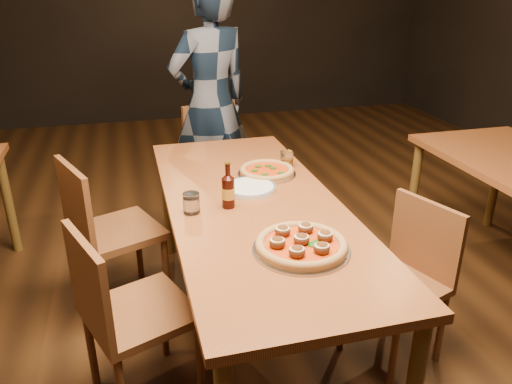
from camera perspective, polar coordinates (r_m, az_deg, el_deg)
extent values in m
plane|color=black|center=(2.77, -0.28, -15.39)|extent=(9.00, 9.00, 0.00)
cube|color=brown|center=(2.38, -0.31, -1.53)|extent=(0.80, 2.00, 0.04)
cylinder|color=brown|center=(3.34, -10.07, -1.45)|extent=(0.06, 0.06, 0.71)
cylinder|color=brown|center=(3.44, 1.23, -0.25)|extent=(0.06, 0.06, 0.71)
cylinder|color=brown|center=(3.70, -26.45, -1.14)|extent=(0.06, 0.06, 0.71)
cylinder|color=brown|center=(3.68, 17.58, 0.19)|extent=(0.06, 0.06, 0.71)
cylinder|color=brown|center=(4.07, 25.74, 1.14)|extent=(0.06, 0.06, 0.71)
cylinder|color=#B7B7BF|center=(1.97, 5.18, -6.56)|extent=(0.38, 0.38, 0.01)
cylinder|color=#CB7F54|center=(1.96, 5.19, -6.22)|extent=(0.36, 0.36, 0.02)
torus|color=#CB7F54|center=(1.96, 5.20, -5.96)|extent=(0.36, 0.36, 0.04)
cylinder|color=red|center=(1.95, 5.20, -5.90)|extent=(0.29, 0.29, 0.00)
cylinder|color=#B7B7BF|center=(2.70, 1.25, 2.09)|extent=(0.31, 0.31, 0.01)
cylinder|color=#CB7F54|center=(2.70, 1.25, 2.34)|extent=(0.29, 0.29, 0.02)
torus|color=#CB7F54|center=(2.69, 1.25, 2.52)|extent=(0.29, 0.29, 0.03)
cylinder|color=red|center=(2.69, 1.25, 2.56)|extent=(0.22, 0.22, 0.00)
cylinder|color=white|center=(2.49, -0.70, 0.44)|extent=(0.26, 0.26, 0.02)
cylinder|color=black|center=(2.29, -3.19, -0.11)|extent=(0.06, 0.06, 0.14)
cylinder|color=black|center=(2.25, -3.25, 2.39)|extent=(0.02, 0.02, 0.07)
cylinder|color=gold|center=(2.29, -3.19, -0.11)|extent=(0.06, 0.06, 0.05)
cylinder|color=white|center=(2.26, -7.39, -1.26)|extent=(0.08, 0.08, 0.09)
cylinder|color=#9E5511|center=(2.80, 3.52, 3.76)|extent=(0.07, 0.07, 0.09)
imported|color=black|center=(3.69, -5.21, 9.99)|extent=(0.76, 0.63, 1.78)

